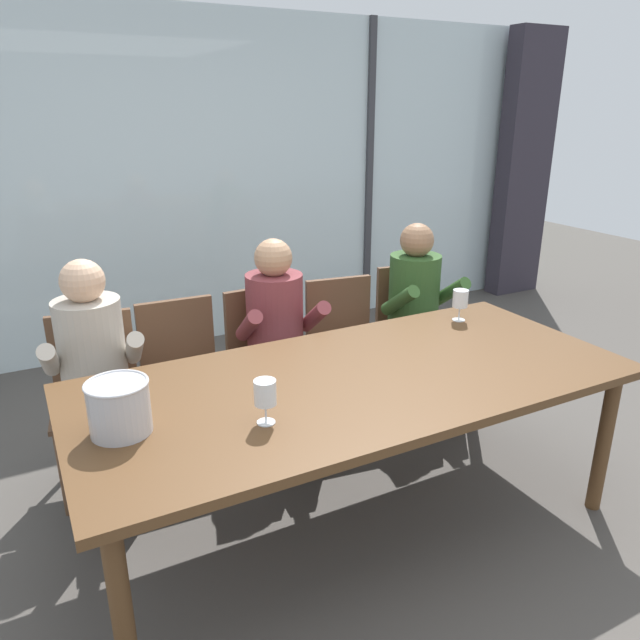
% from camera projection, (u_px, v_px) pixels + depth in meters
% --- Properties ---
extents(ground, '(14.00, 14.00, 0.00)m').
position_uv_depth(ground, '(272.00, 429.00, 3.72)').
color(ground, '#4C4742').
extents(window_glass_panel, '(7.65, 0.03, 2.60)m').
position_uv_depth(window_glass_panel, '(181.00, 186.00, 4.69)').
color(window_glass_panel, silver).
rests_on(window_glass_panel, ground).
extents(window_mullion_right, '(0.06, 0.06, 2.60)m').
position_uv_depth(window_mullion_right, '(369.00, 175.00, 5.43)').
color(window_mullion_right, '#38383D').
rests_on(window_mullion_right, ground).
extents(hillside_vineyard, '(13.65, 2.40, 2.19)m').
position_uv_depth(hillside_vineyard, '(98.00, 165.00, 8.40)').
color(hillside_vineyard, '#568942').
rests_on(hillside_vineyard, ground).
extents(curtain_heavy_drape, '(0.56, 0.20, 2.60)m').
position_uv_depth(curtain_heavy_drape, '(524.00, 167.00, 6.06)').
color(curtain_heavy_drape, '#332D38').
rests_on(curtain_heavy_drape, ground).
extents(dining_table, '(2.45, 1.10, 0.78)m').
position_uv_depth(dining_table, '(357.00, 390.00, 2.64)').
color(dining_table, brown).
rests_on(dining_table, ground).
extents(chair_near_curtain, '(0.50, 0.50, 0.90)m').
position_uv_depth(chair_near_curtain, '(97.00, 387.00, 3.08)').
color(chair_near_curtain, brown).
rests_on(chair_near_curtain, ground).
extents(chair_left_of_center, '(0.46, 0.46, 0.90)m').
position_uv_depth(chair_left_of_center, '(183.00, 369.00, 3.28)').
color(chair_left_of_center, brown).
rests_on(chair_left_of_center, ground).
extents(chair_center, '(0.46, 0.46, 0.90)m').
position_uv_depth(chair_center, '(267.00, 353.00, 3.50)').
color(chair_center, brown).
rests_on(chair_center, ground).
extents(chair_right_of_center, '(0.50, 0.50, 0.90)m').
position_uv_depth(chair_right_of_center, '(344.00, 340.00, 3.69)').
color(chair_right_of_center, brown).
rests_on(chair_right_of_center, ground).
extents(chair_near_window_right, '(0.50, 0.50, 0.90)m').
position_uv_depth(chair_near_window_right, '(412.00, 323.00, 3.98)').
color(chair_near_window_right, brown).
rests_on(chair_near_window_right, ground).
extents(person_beige_jumper, '(0.49, 0.63, 1.22)m').
position_uv_depth(person_beige_jumper, '(94.00, 367.00, 2.90)').
color(person_beige_jumper, '#B7AD9E').
rests_on(person_beige_jumper, ground).
extents(person_maroon_top, '(0.49, 0.63, 1.22)m').
position_uv_depth(person_maroon_top, '(280.00, 333.00, 3.33)').
color(person_maroon_top, brown).
rests_on(person_maroon_top, ground).
extents(person_olive_shirt, '(0.46, 0.61, 1.22)m').
position_uv_depth(person_olive_shirt, '(421.00, 307.00, 3.75)').
color(person_olive_shirt, '#2D5123').
rests_on(person_olive_shirt, ground).
extents(ice_bucket_primary, '(0.23, 0.23, 0.20)m').
position_uv_depth(ice_bucket_primary, '(119.00, 407.00, 2.14)').
color(ice_bucket_primary, '#B7B7BC').
rests_on(ice_bucket_primary, dining_table).
extents(wine_glass_by_left_taster, '(0.08, 0.08, 0.17)m').
position_uv_depth(wine_glass_by_left_taster, '(460.00, 300.00, 3.26)').
color(wine_glass_by_left_taster, silver).
rests_on(wine_glass_by_left_taster, dining_table).
extents(wine_glass_near_bucket, '(0.08, 0.08, 0.17)m').
position_uv_depth(wine_glass_near_bucket, '(265.00, 394.00, 2.20)').
color(wine_glass_near_bucket, silver).
rests_on(wine_glass_near_bucket, dining_table).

